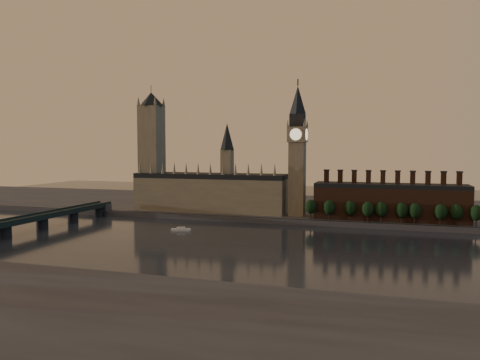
% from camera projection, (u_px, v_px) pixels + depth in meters
% --- Properties ---
extents(ground, '(900.00, 900.00, 0.00)m').
position_uv_depth(ground, '(245.00, 248.00, 268.81)').
color(ground, black).
rests_on(ground, ground).
extents(north_bank, '(900.00, 182.00, 4.00)m').
position_uv_depth(north_bank, '(299.00, 207.00, 438.22)').
color(north_bank, '#4B4B50').
rests_on(north_bank, ground).
extents(palace_of_westminster, '(130.00, 30.30, 74.00)m').
position_uv_depth(palace_of_westminster, '(211.00, 190.00, 395.92)').
color(palace_of_westminster, gray).
rests_on(palace_of_westminster, north_bank).
extents(victoria_tower, '(24.00, 24.00, 108.00)m').
position_uv_depth(victoria_tower, '(152.00, 146.00, 409.98)').
color(victoria_tower, gray).
rests_on(victoria_tower, north_bank).
extents(big_ben, '(15.00, 15.00, 107.00)m').
position_uv_depth(big_ben, '(297.00, 149.00, 366.70)').
color(big_ben, gray).
rests_on(big_ben, north_bank).
extents(chimney_block, '(110.00, 25.00, 37.00)m').
position_uv_depth(chimney_block, '(390.00, 201.00, 348.54)').
color(chimney_block, '#4B2A1C').
rests_on(chimney_block, north_bank).
extents(embankment_tree_0, '(8.60, 8.60, 14.88)m').
position_uv_depth(embankment_tree_0, '(311.00, 207.00, 350.74)').
color(embankment_tree_0, black).
rests_on(embankment_tree_0, north_bank).
extents(embankment_tree_1, '(8.60, 8.60, 14.88)m').
position_uv_depth(embankment_tree_1, '(329.00, 208.00, 346.35)').
color(embankment_tree_1, black).
rests_on(embankment_tree_1, north_bank).
extents(embankment_tree_2, '(8.60, 8.60, 14.88)m').
position_uv_depth(embankment_tree_2, '(350.00, 208.00, 342.97)').
color(embankment_tree_2, black).
rests_on(embankment_tree_2, north_bank).
extents(embankment_tree_3, '(8.60, 8.60, 14.88)m').
position_uv_depth(embankment_tree_3, '(368.00, 209.00, 337.79)').
color(embankment_tree_3, black).
rests_on(embankment_tree_3, north_bank).
extents(embankment_tree_4, '(8.60, 8.60, 14.88)m').
position_uv_depth(embankment_tree_4, '(381.00, 209.00, 335.67)').
color(embankment_tree_4, black).
rests_on(embankment_tree_4, north_bank).
extents(embankment_tree_5, '(8.60, 8.60, 14.88)m').
position_uv_depth(embankment_tree_5, '(402.00, 210.00, 331.92)').
color(embankment_tree_5, black).
rests_on(embankment_tree_5, north_bank).
extents(embankment_tree_6, '(8.60, 8.60, 14.88)m').
position_uv_depth(embankment_tree_6, '(415.00, 211.00, 328.86)').
color(embankment_tree_6, black).
rests_on(embankment_tree_6, north_bank).
extents(embankment_tree_7, '(8.60, 8.60, 14.88)m').
position_uv_depth(embankment_tree_7, '(441.00, 212.00, 323.58)').
color(embankment_tree_7, black).
rests_on(embankment_tree_7, north_bank).
extents(embankment_tree_8, '(8.60, 8.60, 14.88)m').
position_uv_depth(embankment_tree_8, '(456.00, 212.00, 321.85)').
color(embankment_tree_8, black).
rests_on(embankment_tree_8, north_bank).
extents(embankment_tree_9, '(8.60, 8.60, 14.88)m').
position_uv_depth(embankment_tree_9, '(476.00, 213.00, 317.25)').
color(embankment_tree_9, black).
rests_on(embankment_tree_9, north_bank).
extents(westminster_bridge, '(14.00, 200.00, 11.55)m').
position_uv_depth(westminster_bridge, '(21.00, 223.00, 311.84)').
color(westminster_bridge, black).
rests_on(westminster_bridge, ground).
extents(river_boat, '(14.04, 7.53, 2.70)m').
position_uv_depth(river_boat, '(181.00, 229.00, 324.52)').
color(river_boat, silver).
rests_on(river_boat, ground).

